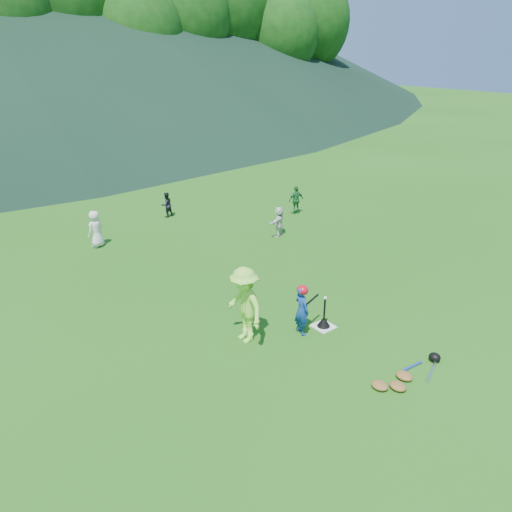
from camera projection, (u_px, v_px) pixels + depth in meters
The scene contains 13 objects.
ground at pixel (323, 327), 11.29m from camera, with size 120.00×120.00×0.00m, color #1E5212.
home_plate at pixel (323, 326), 11.28m from camera, with size 0.45×0.45×0.02m, color silver.
baseball at pixel (325, 298), 11.00m from camera, with size 0.08×0.08×0.08m, color white.
batter_child at pixel (302, 310), 10.83m from camera, with size 0.42×0.27×1.14m, color navy.
adult_coach at pixel (245, 305), 10.47m from camera, with size 1.10×0.63×1.70m, color #99EE46.
fielder_a at pixel (96, 229), 15.54m from camera, with size 0.57×0.37×1.17m, color silver.
fielder_b at pixel (167, 205), 18.28m from camera, with size 0.45×0.35×0.92m, color black.
fielder_c at pixel (296, 200), 18.60m from camera, with size 0.62×0.26×1.06m, color #1F6732.
fielder_d at pixel (279, 221), 16.45m from camera, with size 0.93×0.30×1.00m, color silver.
batting_tee at pixel (324, 322), 11.24m from camera, with size 0.30×0.30×0.68m.
batter_gear at pixel (303, 291), 10.66m from camera, with size 0.72×0.27×0.50m.
equipment_pile at pixel (405, 376), 9.51m from camera, with size 1.80×0.65×0.19m.
outfield_fence at pixel (9, 133), 31.39m from camera, with size 70.07×0.08×1.33m.
Camera 1 is at (-7.17, -6.78, 5.90)m, focal length 35.00 mm.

